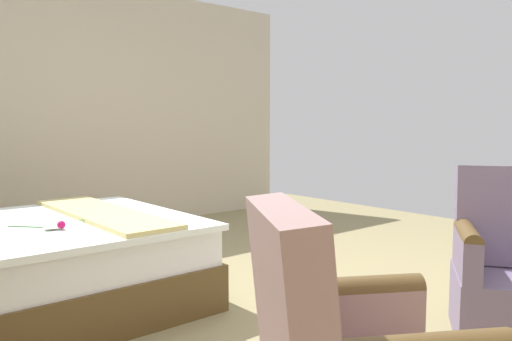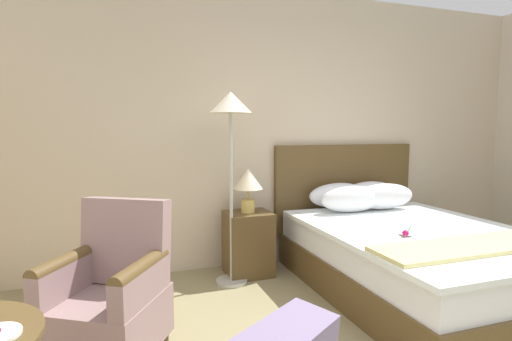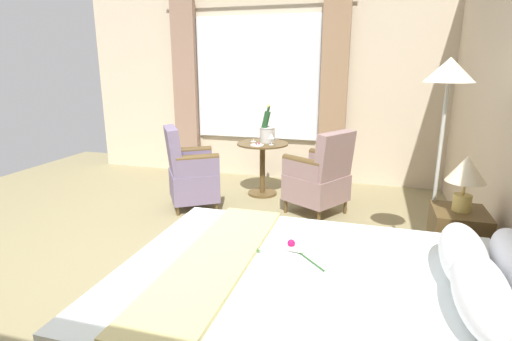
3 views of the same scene
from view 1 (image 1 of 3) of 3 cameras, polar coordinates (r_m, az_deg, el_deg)
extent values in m
plane|color=#8B8059|center=(3.52, 1.49, -14.51)|extent=(7.47, 7.47, 0.00)
cube|color=beige|center=(5.95, -18.51, 6.82)|extent=(0.12, 5.33, 2.76)
cube|color=brown|center=(3.51, -26.29, -12.52)|extent=(1.56, 2.20, 0.30)
cube|color=white|center=(3.44, -26.47, -8.32)|extent=(1.51, 2.13, 0.23)
cube|color=white|center=(3.43, -25.58, -6.04)|extent=(1.59, 2.07, 0.04)
cube|color=#D0C37D|center=(3.59, -17.15, -4.69)|extent=(1.56, 0.40, 0.03)
cylinder|color=#2D6628|center=(3.27, -23.97, -5.93)|extent=(0.25, 0.24, 0.01)
sphere|color=#B20F4C|center=(3.18, -21.36, -5.80)|extent=(0.05, 0.05, 0.05)
ellipsoid|color=#33702D|center=(3.36, -19.16, -5.37)|extent=(0.03, 0.05, 0.01)
cube|color=white|center=(3.21, -22.11, -6.04)|extent=(0.10, 0.12, 0.00)
cube|color=gray|center=(1.42, 3.82, -14.41)|extent=(0.54, 0.42, 0.52)
cube|color=gray|center=(1.75, 10.35, -16.25)|extent=(0.34, 0.49, 0.19)
cylinder|color=brown|center=(1.72, 10.40, -13.33)|extent=(0.34, 0.49, 0.09)
cylinder|color=brown|center=(3.14, 21.91, -16.33)|extent=(0.04, 0.04, 0.11)
cube|color=slate|center=(2.90, 27.18, -13.80)|extent=(0.74, 0.74, 0.33)
cube|color=slate|center=(3.00, 26.76, -4.65)|extent=(0.52, 0.43, 0.54)
cube|color=slate|center=(2.77, 22.96, -8.72)|extent=(0.34, 0.45, 0.20)
cylinder|color=brown|center=(2.75, 23.03, -6.66)|extent=(0.34, 0.45, 0.09)
camera|label=2|loc=(3.55, 34.71, 7.49)|focal=28.00mm
camera|label=3|loc=(5.22, -34.13, 9.37)|focal=28.00mm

